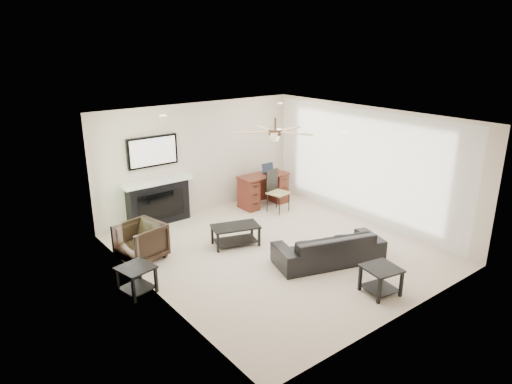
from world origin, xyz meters
TOP-DOWN VIEW (x-y plane):
  - room_shell at (0.19, 0.08)m, footprint 5.50×5.54m
  - sofa at (0.42, -0.93)m, footprint 2.09×1.32m
  - armchair at (-2.18, 1.22)m, footprint 0.89×0.87m
  - coffee_table at (-0.48, 0.67)m, footprint 1.01×0.75m
  - end_table_near at (0.27, -2.18)m, footprint 0.61×0.61m
  - end_table_left at (-2.73, 0.17)m, footprint 0.59×0.59m
  - fireplace_unit at (-1.14, 2.58)m, footprint 1.52×0.34m
  - desk at (1.36, 2.12)m, footprint 1.22×0.56m
  - desk_chair at (1.36, 1.57)m, footprint 0.50×0.51m
  - laptop at (1.56, 2.10)m, footprint 0.33×0.24m

SIDE VIEW (x-z plane):
  - coffee_table at x=-0.48m, z-range 0.00..0.40m
  - end_table_near at x=0.27m, z-range 0.00..0.45m
  - end_table_left at x=-2.73m, z-range 0.00..0.45m
  - sofa at x=0.42m, z-range 0.00..0.57m
  - armchair at x=-2.18m, z-range 0.00..0.69m
  - desk at x=1.36m, z-range 0.00..0.76m
  - desk_chair at x=1.36m, z-range 0.00..0.97m
  - laptop at x=1.56m, z-range 0.76..0.99m
  - fireplace_unit at x=-1.14m, z-range 0.00..1.91m
  - room_shell at x=0.19m, z-range 0.42..2.94m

